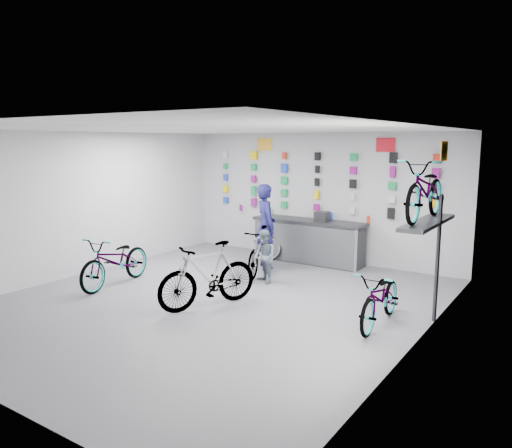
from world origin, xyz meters
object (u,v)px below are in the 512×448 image
Objects in this scene: bike_center at (208,275)px; clerk at (266,226)px; bike_left at (116,261)px; bike_service at (260,251)px; counter at (308,242)px; customer at (264,257)px; bike_right at (381,298)px.

clerk is (-0.65, 2.83, 0.38)m from bike_center.
bike_service is at bearing 41.35° from bike_left.
clerk is (-0.23, 0.57, 0.43)m from bike_service.
bike_left is at bearing -120.23° from counter.
customer is at bearing 160.74° from clerk.
bike_left is at bearing 99.03° from clerk.
bike_left is 2.90m from customer.
counter is 2.04m from customer.
customer is (-2.75, 0.98, 0.09)m from bike_right.
bike_service is at bearing 151.03° from clerk.
bike_service is (-0.33, -1.55, 0.02)m from counter.
bike_right is (2.84, -3.01, -0.05)m from counter.
bike_center is 1.73× the size of customer.
bike_right is at bearing 37.85° from bike_center.
counter is at bearing 51.02° from bike_left.
bike_right is 1.57× the size of customer.
clerk is at bearing 50.83° from bike_left.
counter is 1.61× the size of bike_service.
bike_center is 1.10× the size of bike_service.
bike_left reaches higher than bike_right.
bike_left is 1.77× the size of customer.
bike_right is 1.00× the size of bike_service.
counter is 1.21m from clerk.
clerk is 1.76× the size of customer.
clerk is at bearing -119.69° from counter.
bike_service is (-0.42, 2.26, -0.05)m from bike_center.
counter reaches higher than bike_left.
counter is 4.14m from bike_right.
bike_left is at bearing -173.60° from bike_right.
bike_right is at bearing 0.12° from bike_left.
counter reaches higher than bike_right.
bike_right is 3.99m from clerk.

